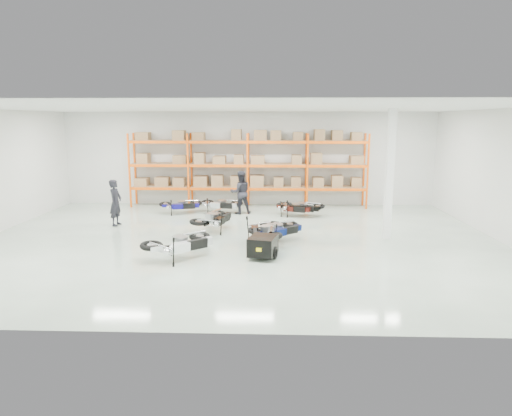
{
  "coord_description": "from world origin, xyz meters",
  "views": [
    {
      "loc": [
        1.16,
        -15.27,
        4.11
      ],
      "look_at": [
        0.6,
        0.3,
        1.1
      ],
      "focal_mm": 32.0,
      "sensor_mm": 36.0,
      "label": 1
    }
  ],
  "objects_px": {
    "moto_silver_left": "(181,239)",
    "moto_touring_right": "(264,227)",
    "moto_black_far_left": "(214,215)",
    "trailer": "(263,246)",
    "person_left": "(116,203)",
    "moto_back_a": "(181,202)",
    "moto_back_c": "(301,204)",
    "moto_blue_centre": "(278,226)",
    "moto_back_d": "(295,205)",
    "moto_back_b": "(221,202)",
    "person_back": "(240,192)"
  },
  "relations": [
    {
      "from": "moto_touring_right",
      "to": "person_back",
      "type": "bearing_deg",
      "value": 99.19
    },
    {
      "from": "person_left",
      "to": "moto_touring_right",
      "type": "bearing_deg",
      "value": -107.23
    },
    {
      "from": "moto_blue_centre",
      "to": "moto_back_d",
      "type": "distance_m",
      "value": 4.3
    },
    {
      "from": "moto_silver_left",
      "to": "moto_touring_right",
      "type": "bearing_deg",
      "value": -96.38
    },
    {
      "from": "moto_silver_left",
      "to": "trailer",
      "type": "height_order",
      "value": "moto_silver_left"
    },
    {
      "from": "moto_silver_left",
      "to": "person_back",
      "type": "height_order",
      "value": "person_back"
    },
    {
      "from": "moto_back_c",
      "to": "moto_touring_right",
      "type": "bearing_deg",
      "value": 176.85
    },
    {
      "from": "moto_blue_centre",
      "to": "moto_silver_left",
      "type": "height_order",
      "value": "moto_silver_left"
    },
    {
      "from": "moto_back_d",
      "to": "person_back",
      "type": "relative_size",
      "value": 0.84
    },
    {
      "from": "moto_back_b",
      "to": "moto_back_a",
      "type": "bearing_deg",
      "value": 107.59
    },
    {
      "from": "moto_back_c",
      "to": "person_back",
      "type": "height_order",
      "value": "person_back"
    },
    {
      "from": "trailer",
      "to": "moto_back_d",
      "type": "xyz_separation_m",
      "value": [
        1.24,
        6.19,
        0.1
      ]
    },
    {
      "from": "moto_blue_centre",
      "to": "moto_back_a",
      "type": "xyz_separation_m",
      "value": [
        -4.26,
        4.65,
        -0.05
      ]
    },
    {
      "from": "moto_back_b",
      "to": "moto_back_d",
      "type": "height_order",
      "value": "moto_back_b"
    },
    {
      "from": "moto_silver_left",
      "to": "moto_touring_right",
      "type": "distance_m",
      "value": 3.02
    },
    {
      "from": "person_left",
      "to": "trailer",
      "type": "bearing_deg",
      "value": -118.85
    },
    {
      "from": "moto_back_c",
      "to": "moto_back_d",
      "type": "xyz_separation_m",
      "value": [
        -0.26,
        -0.02,
        -0.04
      ]
    },
    {
      "from": "moto_black_far_left",
      "to": "person_left",
      "type": "height_order",
      "value": "person_left"
    },
    {
      "from": "person_left",
      "to": "person_back",
      "type": "distance_m",
      "value": 5.37
    },
    {
      "from": "moto_silver_left",
      "to": "moto_back_d",
      "type": "bearing_deg",
      "value": -72.01
    },
    {
      "from": "moto_silver_left",
      "to": "moto_touring_right",
      "type": "xyz_separation_m",
      "value": [
        2.46,
        1.74,
        -0.02
      ]
    },
    {
      "from": "moto_back_c",
      "to": "person_back",
      "type": "distance_m",
      "value": 2.72
    },
    {
      "from": "moto_back_a",
      "to": "moto_back_d",
      "type": "bearing_deg",
      "value": -109.97
    },
    {
      "from": "moto_touring_right",
      "to": "moto_back_b",
      "type": "xyz_separation_m",
      "value": [
        -2.05,
        5.23,
        -0.08
      ]
    },
    {
      "from": "moto_back_c",
      "to": "person_left",
      "type": "height_order",
      "value": "person_left"
    },
    {
      "from": "moto_touring_right",
      "to": "moto_back_a",
      "type": "height_order",
      "value": "moto_touring_right"
    },
    {
      "from": "moto_silver_left",
      "to": "person_back",
      "type": "bearing_deg",
      "value": -52.61
    },
    {
      "from": "moto_silver_left",
      "to": "moto_back_a",
      "type": "bearing_deg",
      "value": -30.5
    },
    {
      "from": "moto_blue_centre",
      "to": "person_left",
      "type": "xyz_separation_m",
      "value": [
        -6.37,
        2.26,
        0.36
      ]
    },
    {
      "from": "person_back",
      "to": "moto_blue_centre",
      "type": "bearing_deg",
      "value": 93.31
    },
    {
      "from": "moto_blue_centre",
      "to": "moto_back_d",
      "type": "height_order",
      "value": "moto_blue_centre"
    },
    {
      "from": "moto_touring_right",
      "to": "moto_back_b",
      "type": "distance_m",
      "value": 5.62
    },
    {
      "from": "moto_touring_right",
      "to": "person_left",
      "type": "distance_m",
      "value": 6.47
    },
    {
      "from": "moto_black_far_left",
      "to": "moto_back_a",
      "type": "xyz_separation_m",
      "value": [
        -1.89,
        3.19,
        -0.09
      ]
    },
    {
      "from": "moto_black_far_left",
      "to": "trailer",
      "type": "bearing_deg",
      "value": 137.07
    },
    {
      "from": "trailer",
      "to": "moto_back_a",
      "type": "relative_size",
      "value": 1.01
    },
    {
      "from": "moto_back_c",
      "to": "moto_black_far_left",
      "type": "bearing_deg",
      "value": 144.27
    },
    {
      "from": "moto_touring_right",
      "to": "trailer",
      "type": "relative_size",
      "value": 1.17
    },
    {
      "from": "trailer",
      "to": "moto_back_d",
      "type": "distance_m",
      "value": 6.31
    },
    {
      "from": "moto_silver_left",
      "to": "person_left",
      "type": "xyz_separation_m",
      "value": [
        -3.44,
        4.36,
        0.3
      ]
    },
    {
      "from": "moto_silver_left",
      "to": "moto_back_a",
      "type": "xyz_separation_m",
      "value": [
        -1.33,
        6.75,
        -0.11
      ]
    },
    {
      "from": "moto_silver_left",
      "to": "moto_back_a",
      "type": "distance_m",
      "value": 6.88
    },
    {
      "from": "moto_black_far_left",
      "to": "trailer",
      "type": "relative_size",
      "value": 1.18
    },
    {
      "from": "moto_back_a",
      "to": "moto_back_b",
      "type": "height_order",
      "value": "moto_back_b"
    },
    {
      "from": "trailer",
      "to": "moto_back_d",
      "type": "bearing_deg",
      "value": 92.12
    },
    {
      "from": "moto_black_far_left",
      "to": "moto_back_b",
      "type": "xyz_separation_m",
      "value": [
        -0.14,
        3.42,
        -0.09
      ]
    },
    {
      "from": "moto_blue_centre",
      "to": "moto_back_d",
      "type": "bearing_deg",
      "value": -49.96
    },
    {
      "from": "moto_silver_left",
      "to": "moto_touring_right",
      "type": "height_order",
      "value": "moto_silver_left"
    },
    {
      "from": "moto_touring_right",
      "to": "moto_back_c",
      "type": "height_order",
      "value": "moto_touring_right"
    },
    {
      "from": "moto_back_a",
      "to": "moto_back_c",
      "type": "distance_m",
      "value": 5.32
    }
  ]
}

